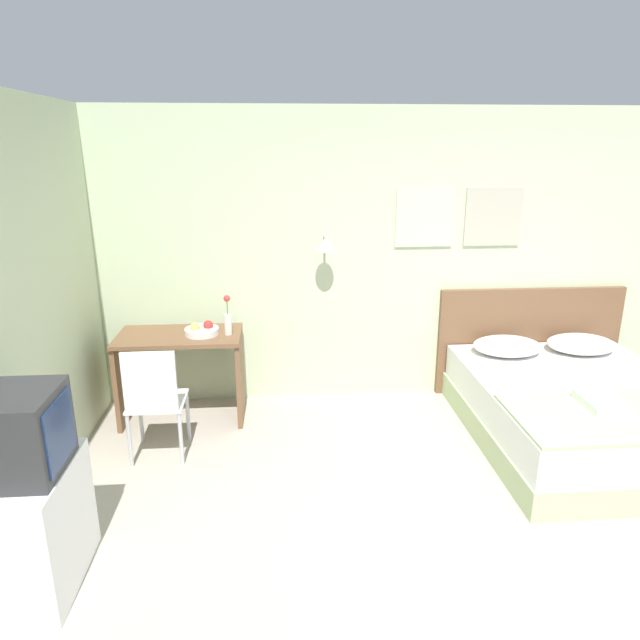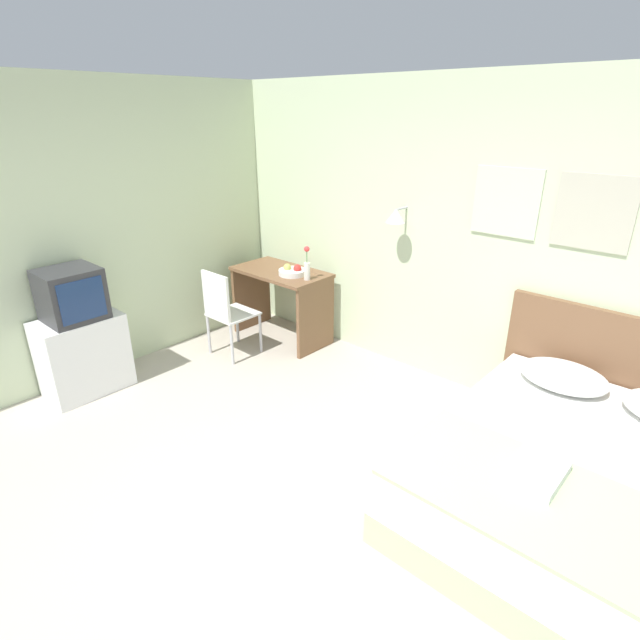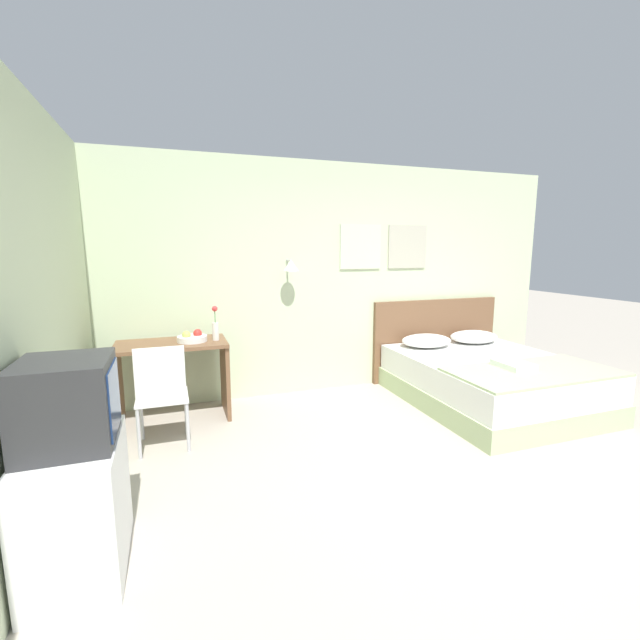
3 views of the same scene
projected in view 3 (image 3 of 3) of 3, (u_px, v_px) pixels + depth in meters
name	position (u px, v px, depth m)	size (l,w,h in m)	color
ground_plane	(466.00, 502.00, 2.87)	(24.00, 24.00, 0.00)	#B2A899
wall_back	(332.00, 279.00, 5.03)	(5.93, 0.31, 2.65)	beige
bed	(489.00, 381.00, 4.66)	(1.66, 2.01, 0.51)	#B2C693
headboard	(435.00, 339.00, 5.58)	(1.78, 0.06, 1.03)	brown
pillow_left	(426.00, 341.00, 5.16)	(0.61, 0.47, 0.15)	white
pillow_right	(474.00, 337.00, 5.39)	(0.61, 0.47, 0.15)	white
throw_blanket	(534.00, 372.00, 4.08)	(1.61, 0.80, 0.02)	#B2C693
folded_towel_near_foot	(513.00, 365.00, 4.16)	(0.26, 0.35, 0.06)	white
desk	(173.00, 367.00, 4.20)	(1.04, 0.58, 0.78)	brown
desk_chair	(162.00, 390.00, 3.52)	(0.42, 0.42, 0.91)	white
fruit_bowl	(192.00, 338.00, 4.19)	(0.29, 0.29, 0.12)	silver
flower_vase	(215.00, 327.00, 4.23)	(0.06, 0.06, 0.35)	silver
tv_stand	(77.00, 507.00, 2.23)	(0.44, 0.69, 0.70)	white
television	(67.00, 403.00, 2.14)	(0.43, 0.46, 0.44)	#2D2D30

